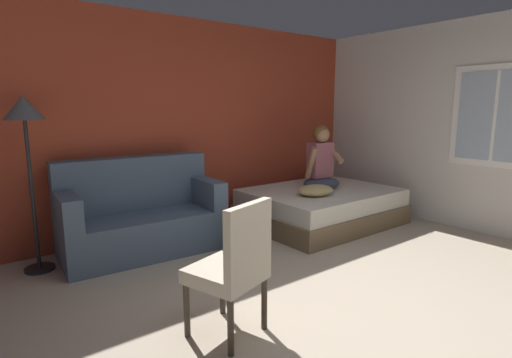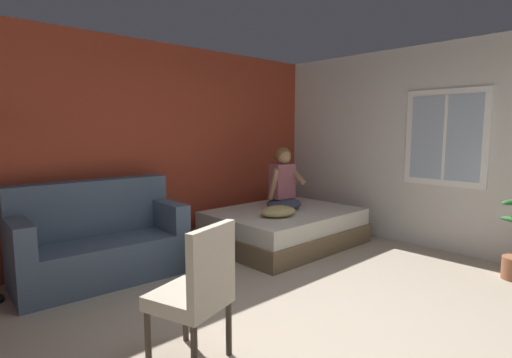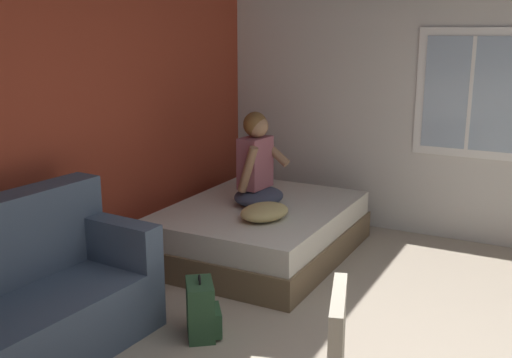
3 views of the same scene
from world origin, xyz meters
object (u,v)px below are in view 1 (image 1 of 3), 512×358
at_px(backpack, 244,239).
at_px(floor_lamp, 25,125).
at_px(cell_phone, 316,194).
at_px(throw_pillow, 315,190).
at_px(side_chair, 234,265).
at_px(bed, 321,207).
at_px(person_seated, 321,163).
at_px(couch, 141,217).

height_order(backpack, floor_lamp, floor_lamp).
bearing_deg(cell_phone, throw_pillow, 108.81).
xyz_separation_m(cell_phone, floor_lamp, (-3.11, 0.77, 0.94)).
bearing_deg(cell_phone, side_chair, 106.66).
bearing_deg(bed, throw_pillow, -147.15).
distance_m(side_chair, person_seated, 3.04).
distance_m(side_chair, throw_pillow, 2.55).
bearing_deg(bed, backpack, -166.94).
bearing_deg(person_seated, cell_phone, -143.94).
height_order(throw_pillow, cell_phone, throw_pillow).
xyz_separation_m(bed, floor_lamp, (-3.41, 0.58, 1.19)).
xyz_separation_m(bed, throw_pillow, (-0.35, -0.23, 0.31)).
bearing_deg(couch, person_seated, -10.29).
distance_m(couch, floor_lamp, 1.46).
xyz_separation_m(side_chair, throw_pillow, (2.18, 1.33, 0.02)).
relative_size(person_seated, throw_pillow, 1.82).
height_order(side_chair, backpack, side_chair).
relative_size(side_chair, person_seated, 1.12).
distance_m(bed, backpack, 1.62).
distance_m(couch, person_seated, 2.49).
height_order(bed, couch, couch).
bearing_deg(backpack, bed, 13.06).
relative_size(person_seated, backpack, 1.91).
distance_m(side_chair, cell_phone, 2.62).
bearing_deg(backpack, couch, 133.08).
bearing_deg(backpack, cell_phone, 7.86).
xyz_separation_m(bed, backpack, (-1.58, -0.37, -0.04)).
distance_m(person_seated, cell_phone, 0.54).
bearing_deg(backpack, side_chair, -128.63).
bearing_deg(couch, bed, -11.57).
height_order(bed, side_chair, side_chair).
bearing_deg(side_chair, throw_pillow, 31.37).
xyz_separation_m(person_seated, throw_pillow, (-0.39, -0.28, -0.29)).
xyz_separation_m(person_seated, cell_phone, (-0.33, -0.24, -0.35)).
distance_m(person_seated, floor_lamp, 3.53).
relative_size(side_chair, cell_phone, 6.81).
bearing_deg(throw_pillow, backpack, -173.55).
distance_m(bed, floor_lamp, 3.66).
xyz_separation_m(couch, backpack, (0.80, -0.85, -0.20)).
bearing_deg(bed, person_seated, 56.47).
relative_size(person_seated, cell_phone, 6.08).
bearing_deg(couch, side_chair, -94.25).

